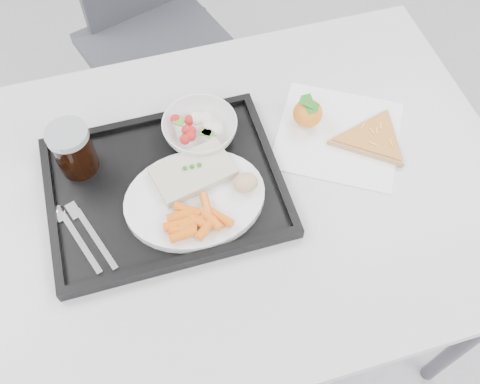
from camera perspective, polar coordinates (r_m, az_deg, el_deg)
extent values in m
cube|color=#B5B4B7|center=(1.07, -2.88, -0.37)|extent=(1.20, 0.80, 0.03)
cylinder|color=#47474C|center=(1.45, 23.44, -14.09)|extent=(0.04, 0.04, 0.72)
cylinder|color=#47474C|center=(1.69, 12.74, 6.86)|extent=(0.04, 0.04, 0.72)
cube|color=#323238|center=(1.75, -8.47, 14.62)|extent=(0.53, 0.53, 0.04)
cylinder|color=#47474C|center=(1.80, -11.94, 4.10)|extent=(0.03, 0.03, 0.43)
cylinder|color=#47474C|center=(1.83, -0.84, 6.75)|extent=(0.03, 0.03, 0.43)
cylinder|color=#47474C|center=(2.04, -13.68, 11.94)|extent=(0.03, 0.03, 0.43)
cylinder|color=#47474C|center=(2.06, -3.65, 14.27)|extent=(0.03, 0.03, 0.43)
cube|color=black|center=(1.06, -7.96, 0.42)|extent=(0.45, 0.35, 0.01)
cube|color=black|center=(1.15, -9.79, 7.57)|extent=(0.45, 0.02, 0.01)
cube|color=black|center=(0.96, -5.99, -7.23)|extent=(0.45, 0.02, 0.01)
cube|color=black|center=(1.07, 3.31, 3.56)|extent=(0.02, 0.32, 0.01)
cube|color=black|center=(1.07, -19.46, -1.98)|extent=(0.02, 0.32, 0.01)
cylinder|color=white|center=(1.02, -4.83, -0.74)|extent=(0.27, 0.27, 0.02)
cube|color=beige|center=(1.03, -5.03, 2.11)|extent=(0.17, 0.12, 0.02)
sphere|color=#236B1C|center=(1.02, -5.91, 2.56)|extent=(0.01, 0.01, 0.01)
sphere|color=#236B1C|center=(1.02, -5.15, 2.74)|extent=(0.01, 0.01, 0.01)
sphere|color=#236B1C|center=(1.02, -4.39, 2.92)|extent=(0.01, 0.01, 0.01)
ellipsoid|color=tan|center=(1.01, 0.58, 1.02)|extent=(0.06, 0.06, 0.03)
imported|color=white|center=(1.10, -4.28, 6.71)|extent=(0.15, 0.15, 0.05)
cylinder|color=black|center=(1.08, -17.28, 4.18)|extent=(0.08, 0.08, 0.10)
cylinder|color=#A5A8AD|center=(1.04, -18.01, 5.86)|extent=(0.08, 0.08, 0.01)
cube|color=silver|center=(1.02, -16.63, -5.17)|extent=(0.06, 0.14, 0.00)
ellipsoid|color=silver|center=(1.06, -18.79, -2.21)|extent=(0.04, 0.05, 0.01)
cube|color=silver|center=(1.02, -15.11, -4.82)|extent=(0.06, 0.14, 0.00)
cube|color=silver|center=(1.06, -17.31, -1.91)|extent=(0.03, 0.04, 0.00)
cube|color=white|center=(1.15, 10.43, 6.02)|extent=(0.34, 0.33, 0.00)
ellipsoid|color=#FFAE10|center=(1.13, 7.24, 8.33)|extent=(0.08, 0.08, 0.06)
cube|color=#236B1C|center=(1.11, 7.41, 9.31)|extent=(0.02, 0.04, 0.01)
cube|color=#236B1C|center=(1.11, 7.41, 9.31)|extent=(0.05, 0.04, 0.01)
cylinder|color=tan|center=(1.15, 13.95, 5.49)|extent=(0.23, 0.23, 0.01)
cylinder|color=#C04924|center=(1.14, 14.03, 5.73)|extent=(0.20, 0.20, 0.00)
cube|color=#EABC47|center=(1.15, 13.90, 6.32)|extent=(0.01, 0.02, 0.00)
cube|color=#EABC47|center=(1.13, 13.99, 5.03)|extent=(0.01, 0.01, 0.00)
cube|color=#EABC47|center=(1.16, 14.76, 6.83)|extent=(0.01, 0.02, 0.00)
cube|color=#EABC47|center=(1.14, 15.81, 5.06)|extent=(0.00, 0.02, 0.00)
cube|color=#EABC47|center=(1.15, 12.93, 6.84)|extent=(0.02, 0.01, 0.00)
cube|color=#EABC47|center=(1.15, 14.40, 6.36)|extent=(0.01, 0.02, 0.00)
cylinder|color=orange|center=(0.96, -3.63, -3.84)|extent=(0.05, 0.05, 0.02)
cylinder|color=orange|center=(0.97, -2.05, -2.75)|extent=(0.05, 0.05, 0.02)
cylinder|color=orange|center=(0.98, -5.60, -1.88)|extent=(0.05, 0.04, 0.02)
cylinder|color=orange|center=(0.97, -5.06, -3.22)|extent=(0.05, 0.02, 0.02)
cylinder|color=orange|center=(0.98, -3.63, -1.50)|extent=(0.02, 0.05, 0.02)
cylinder|color=orange|center=(0.97, -3.10, -2.92)|extent=(0.04, 0.05, 0.02)
cylinder|color=orange|center=(0.97, -6.08, -4.01)|extent=(0.05, 0.03, 0.02)
cylinder|color=orange|center=(0.97, -6.75, -3.43)|extent=(0.05, 0.02, 0.02)
cylinder|color=orange|center=(0.97, -6.37, -2.48)|extent=(0.05, 0.02, 0.02)
cylinder|color=orange|center=(0.97, -4.70, -3.00)|extent=(0.05, 0.05, 0.02)
cylinder|color=orange|center=(0.96, -6.09, -4.57)|extent=(0.05, 0.02, 0.02)
sphere|color=red|center=(1.10, -5.44, 7.64)|extent=(0.02, 0.02, 0.02)
sphere|color=red|center=(1.08, -5.28, 6.53)|extent=(0.02, 0.02, 0.02)
sphere|color=red|center=(1.07, -5.29, 5.95)|extent=(0.02, 0.02, 0.02)
sphere|color=red|center=(1.10, -6.90, 7.70)|extent=(0.02, 0.02, 0.02)
sphere|color=red|center=(1.07, -5.89, 5.61)|extent=(0.02, 0.02, 0.02)
sphere|color=red|center=(1.08, -5.69, 6.60)|extent=(0.02, 0.02, 0.02)
ellipsoid|color=silver|center=(1.08, -2.61, 6.71)|extent=(0.03, 0.03, 0.03)
ellipsoid|color=silver|center=(1.10, -3.68, 7.83)|extent=(0.03, 0.03, 0.03)
ellipsoid|color=silver|center=(1.09, -3.30, 6.94)|extent=(0.03, 0.03, 0.03)
ellipsoid|color=silver|center=(1.10, -4.70, 7.85)|extent=(0.03, 0.03, 0.03)
cube|color=#53902B|center=(1.09, -6.52, 7.56)|extent=(0.03, 0.03, 0.00)
cube|color=#53902B|center=(1.07, -3.61, 6.47)|extent=(0.03, 0.03, 0.00)
cube|color=#53902B|center=(1.07, -3.40, 6.39)|extent=(0.03, 0.03, 0.00)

